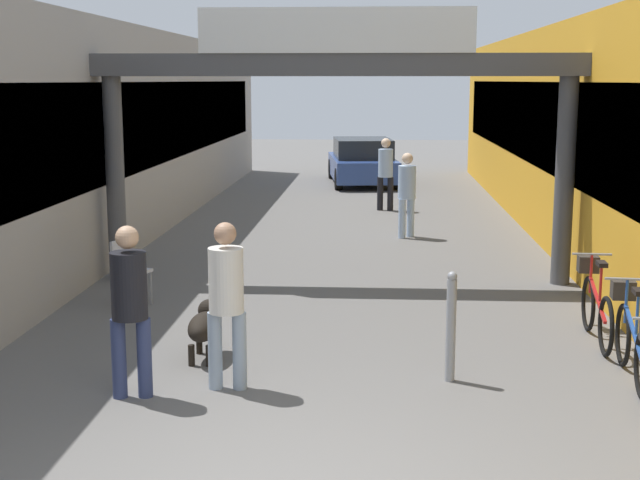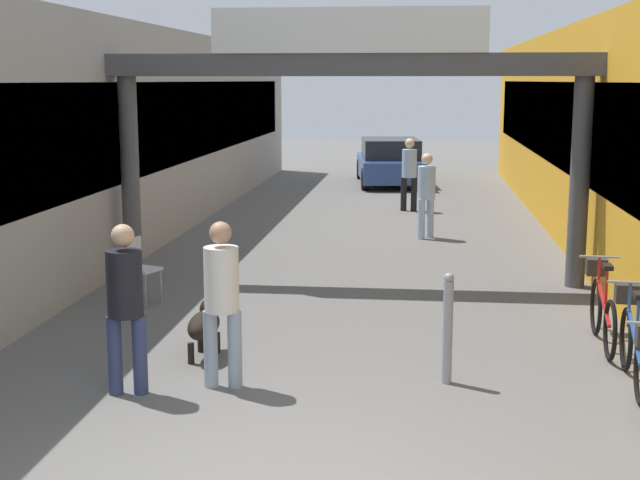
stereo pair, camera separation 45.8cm
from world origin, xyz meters
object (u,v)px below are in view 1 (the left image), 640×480
Objects in this scene: cafe_chair_aluminium_nearer at (127,266)px; parked_car_blue at (362,162)px; dog_on_leash at (205,325)px; bollard_post_metal at (451,326)px; bicycle_blue_second at (631,336)px; pedestrian_carrying_crate at (407,190)px; pedestrian_with_dog at (226,295)px; pedestrian_elderly_walking at (386,169)px; bicycle_red_third at (595,304)px; pedestrian_companion at (129,301)px.

cafe_chair_aluminium_nearer is 0.21× the size of parked_car_blue.
bollard_post_metal is (2.61, -0.58, 0.20)m from dog_on_leash.
pedestrian_carrying_crate is at bearing 103.93° from bicycle_blue_second.
cafe_chair_aluminium_nearer is at bearing 120.60° from pedestrian_with_dog.
pedestrian_elderly_walking is 0.40× the size of parked_car_blue.
pedestrian_carrying_crate is 9.05m from parked_car_blue.
cafe_chair_aluminium_nearer is (-1.89, 3.20, -0.41)m from pedestrian_with_dog.
pedestrian_elderly_walking is at bearing 102.76° from bicycle_red_third.
dog_on_leash is 0.19× the size of parked_car_blue.
dog_on_leash is 4.46m from bicycle_blue_second.
pedestrian_companion is at bearing -73.71° from cafe_chair_aluminium_nearer.
pedestrian_carrying_crate is 0.97× the size of bicycle_red_third.
pedestrian_with_dog is 1.47× the size of bollard_post_metal.
bicycle_red_third reaches higher than cafe_chair_aluminium_nearer.
bicycle_blue_second reaches higher than dog_on_leash.
dog_on_leash is 0.90× the size of cafe_chair_aluminium_nearer.
dog_on_leash is at bearing 175.25° from bicycle_blue_second.
bicycle_red_third is 6.02m from cafe_chair_aluminium_nearer.
parked_car_blue is at bearing 100.01° from bicycle_blue_second.
dog_on_leash is at bearing -56.54° from cafe_chair_aluminium_nearer.
parked_car_blue is (-2.98, 15.77, 0.21)m from bicycle_red_third.
pedestrian_elderly_walking is 11.57m from dog_on_leash.
pedestrian_companion reaches higher than cafe_chair_aluminium_nearer.
pedestrian_elderly_walking is 9.80m from cafe_chair_aluminium_nearer.
pedestrian_companion reaches higher than bicycle_red_third.
pedestrian_carrying_crate is 8.35m from bollard_post_metal.
pedestrian_with_dog is 4.11m from bicycle_blue_second.
pedestrian_carrying_crate reaches higher than cafe_chair_aluminium_nearer.
pedestrian_with_dog is at bearing -154.19° from bicycle_red_third.
pedestrian_with_dog is 17.73m from parked_car_blue.
pedestrian_with_dog is 4.47m from bicycle_red_third.
pedestrian_companion is 1.48× the size of bollard_post_metal.
dog_on_leash is (-0.41, 0.96, -0.57)m from pedestrian_with_dog.
bicycle_blue_second is at bearing 6.69° from bollard_post_metal.
dog_on_leash is 2.69m from cafe_chair_aluminium_nearer.
cafe_chair_aluminium_nearer is (-5.88, 1.26, 0.10)m from bicycle_red_third.
pedestrian_elderly_walking reaches higher than bollard_post_metal.
pedestrian_carrying_crate is 6.77m from cafe_chair_aluminium_nearer.
pedestrian_companion is 1.02× the size of pedestrian_carrying_crate.
bicycle_red_third is at bearing -79.29° from parked_car_blue.
pedestrian_with_dog is 0.99× the size of pedestrian_elderly_walking.
bicycle_blue_second is (2.39, -11.74, -0.52)m from pedestrian_elderly_walking.
bicycle_blue_second is at bearing -79.99° from parked_car_blue.
pedestrian_elderly_walking reaches higher than pedestrian_with_dog.
pedestrian_companion is at bearing -107.76° from pedestrian_carrying_crate.
parked_car_blue is at bearing 84.03° from pedestrian_companion.
bicycle_blue_second is (2.02, -8.13, -0.49)m from pedestrian_carrying_crate.
pedestrian_companion is at bearing -161.10° from pedestrian_with_dog.
bicycle_blue_second is at bearing 10.24° from pedestrian_companion.
dog_on_leash is 0.47× the size of bicycle_red_third.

